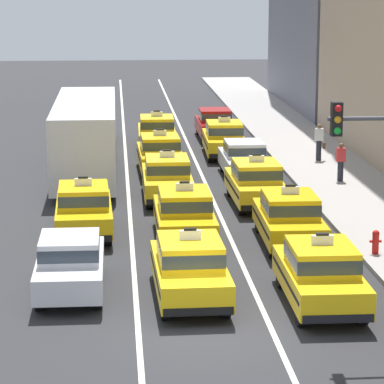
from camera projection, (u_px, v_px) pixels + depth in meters
ground_plane at (206, 332)px, 23.52m from camera, size 160.00×160.00×0.00m
lane_stripe_left_center at (127, 172)px, 42.88m from camera, size 0.14×80.00×0.01m
lane_stripe_center_right at (200, 171)px, 43.12m from camera, size 0.14×80.00×0.01m
sidewalk_curb at (353, 192)px, 38.67m from camera, size 4.00×90.00×0.15m
sedan_left_nearest at (70, 262)px, 26.30m from camera, size 1.76×4.30×1.58m
taxi_left_second at (84, 208)px, 32.34m from camera, size 1.94×4.61×1.96m
bus_left_third at (86, 134)px, 41.54m from camera, size 2.53×11.20×3.22m
taxi_left_fourth at (95, 126)px, 50.42m from camera, size 1.87×4.58×1.96m
taxi_center_nearest at (190, 267)px, 25.75m from camera, size 1.90×4.59×1.96m
taxi_center_second at (184, 214)px, 31.60m from camera, size 1.82×4.56×1.96m
taxi_center_third at (167, 177)px, 37.40m from camera, size 1.84×4.57×1.96m
taxi_center_fourth at (160, 153)px, 42.52m from camera, size 1.90×4.59×1.96m
taxi_center_fifth at (157, 132)px, 48.34m from camera, size 1.90×4.59×1.96m
taxi_right_nearest at (320, 273)px, 25.25m from camera, size 1.86×4.58×1.96m
taxi_right_second at (289, 218)px, 31.10m from camera, size 1.90×4.59×1.96m
taxi_right_third at (256, 182)px, 36.48m from camera, size 1.86×4.57×1.96m
sedan_right_fourth at (244, 158)px, 41.49m from camera, size 1.77×4.30×1.58m
taxi_right_fifth at (224, 138)px, 46.49m from camera, size 1.93×4.60×1.96m
sedan_right_sixth at (215, 123)px, 51.61m from camera, size 1.77×4.30×1.58m
pedestrian_mid_block at (319, 142)px, 44.71m from camera, size 0.47×0.24×1.67m
pedestrian_by_storefront at (341, 162)px, 40.14m from camera, size 0.36×0.24×1.58m
fire_hydrant at (376, 241)px, 29.61m from camera, size 0.36×0.22×0.73m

